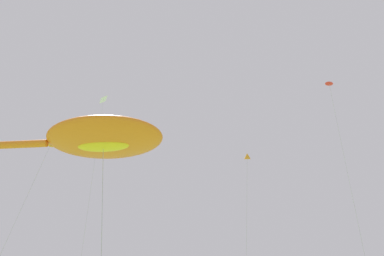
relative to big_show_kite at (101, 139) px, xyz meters
The scene contains 5 objects.
big_show_kite is the anchor object (origin of this frame).
small_kite_stunt_black 16.56m from the big_show_kite, 55.80° to the left, with size 1.54×1.46×25.50m.
small_kite_tiny_distant 11.54m from the big_show_kite, 74.64° to the left, with size 4.02×1.03×17.94m.
small_kite_box_yellow 14.15m from the big_show_kite, ahead, with size 1.83×1.24×17.81m.
small_kite_streamer_purple 16.10m from the big_show_kite, 31.85° to the right, with size 2.09×0.66×20.37m.
Camera 1 is at (-9.53, 1.43, 1.37)m, focal length 38.27 mm.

